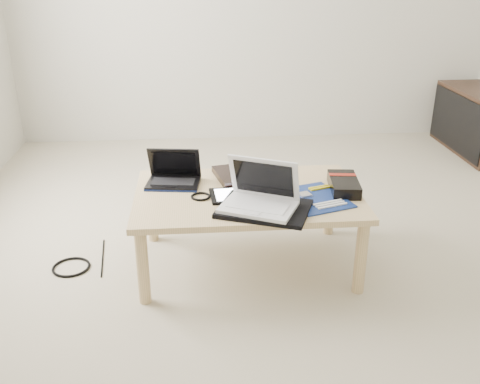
{
  "coord_description": "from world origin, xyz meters",
  "views": [
    {
      "loc": [
        -0.51,
        -2.56,
        1.45
      ],
      "look_at": [
        -0.31,
        -0.17,
        0.41
      ],
      "focal_mm": 40.0,
      "sensor_mm": 36.0,
      "label": 1
    }
  ],
  "objects": [
    {
      "name": "ground",
      "position": [
        0.0,
        0.0,
        0.0
      ],
      "size": [
        4.0,
        4.0,
        0.0
      ],
      "primitive_type": "plane",
      "color": "#BFB49B",
      "rests_on": "ground"
    },
    {
      "name": "coffee_table",
      "position": [
        -0.28,
        -0.17,
        0.35
      ],
      "size": [
        1.1,
        0.7,
        0.4
      ],
      "color": "tan",
      "rests_on": "ground"
    },
    {
      "name": "media_cabinet",
      "position": [
        1.77,
        1.45,
        0.25
      ],
      "size": [
        0.41,
        0.9,
        0.5
      ],
      "color": "#352215",
      "rests_on": "ground"
    },
    {
      "name": "book",
      "position": [
        -0.26,
        0.04,
        0.42
      ],
      "size": [
        0.36,
        0.32,
        0.03
      ],
      "color": "black",
      "rests_on": "coffee_table"
    },
    {
      "name": "netbook",
      "position": [
        -0.64,
        -0.01,
        0.44
      ],
      "size": [
        0.29,
        0.23,
        0.18
      ],
      "color": "black",
      "rests_on": "coffee_table"
    },
    {
      "name": "tablet",
      "position": [
        -0.34,
        -0.2,
        0.41
      ],
      "size": [
        0.25,
        0.2,
        0.01
      ],
      "color": "black",
      "rests_on": "coffee_table"
    },
    {
      "name": "remote",
      "position": [
        -0.16,
        -0.07,
        0.41
      ],
      "size": [
        0.12,
        0.23,
        0.02
      ],
      "color": "#AFAEB3",
      "rests_on": "coffee_table"
    },
    {
      "name": "neoprene_sleeve",
      "position": [
        -0.22,
        -0.38,
        0.41
      ],
      "size": [
        0.48,
        0.42,
        0.02
      ],
      "primitive_type": "cube",
      "rotation": [
        0.0,
        0.0,
        -0.38
      ],
      "color": "black",
      "rests_on": "coffee_table"
    },
    {
      "name": "white_laptop",
      "position": [
        -0.24,
        -0.37,
        0.47
      ],
      "size": [
        0.39,
        0.35,
        0.23
      ],
      "color": "silver",
      "rests_on": "neoprene_sleeve"
    },
    {
      "name": "motherboard",
      "position": [
        0.04,
        -0.27,
        0.4
      ],
      "size": [
        0.35,
        0.39,
        0.02
      ],
      "color": "navy",
      "rests_on": "coffee_table"
    },
    {
      "name": "gpu_box",
      "position": [
        0.2,
        -0.17,
        0.43
      ],
      "size": [
        0.16,
        0.28,
        0.06
      ],
      "color": "black",
      "rests_on": "coffee_table"
    },
    {
      "name": "cable_coil",
      "position": [
        -0.5,
        -0.2,
        0.41
      ],
      "size": [
        0.11,
        0.11,
        0.01
      ],
      "primitive_type": "torus",
      "rotation": [
        0.0,
        0.0,
        -0.14
      ],
      "color": "black",
      "rests_on": "coffee_table"
    },
    {
      "name": "floor_cable_coil",
      "position": [
        -1.18,
        -0.14,
        0.01
      ],
      "size": [
        0.24,
        0.24,
        0.01
      ],
      "primitive_type": "torus",
      "rotation": [
        0.0,
        0.0,
        -0.32
      ],
      "color": "black",
      "rests_on": "ground"
    },
    {
      "name": "floor_cable_trail",
      "position": [
        -1.03,
        -0.05,
        0.0
      ],
      "size": [
        0.05,
        0.39,
        0.01
      ],
      "primitive_type": "cylinder",
      "rotation": [
        1.57,
        0.0,
        0.11
      ],
      "color": "black",
      "rests_on": "ground"
    }
  ]
}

